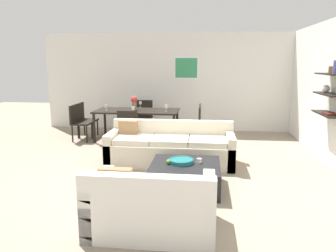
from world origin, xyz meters
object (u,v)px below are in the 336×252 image
Objects in this scene: dining_chair_left_far at (85,117)px; dining_chair_left_near at (78,120)px; dining_chair_head at (144,114)px; dining_chair_right_far at (195,120)px; wine_glass_left_near at (106,106)px; centerpiece_vase at (134,102)px; dining_chair_right_near at (195,123)px; decorative_bowl at (181,161)px; dining_table at (137,113)px; wine_glass_foot at (133,108)px; candle_jar at (199,161)px; apple_on_coffee_table at (168,162)px; loveseat_white at (151,206)px; dining_chair_foot at (129,127)px; wine_glass_head at (140,103)px; wine_glass_right_near at (166,107)px; sofa_beige at (170,148)px; coffee_table at (185,176)px.

dining_chair_left_far is 1.00× the size of dining_chair_left_near.
dining_chair_right_far is (1.42, -0.67, 0.00)m from dining_chair_head.
wine_glass_left_near is 0.68m from centerpiece_vase.
dining_chair_right_near is at bearing -37.78° from dining_chair_head.
wine_glass_left_near is (-2.05, 2.82, 0.44)m from decorative_bowl.
dining_table is 0.45m from wine_glass_foot.
candle_jar is 0.09× the size of dining_chair_head.
decorative_bowl is 4.05m from dining_chair_head.
dining_chair_right_far is (2.84, 0.00, 0.00)m from dining_chair_left_far.
apple_on_coffee_table is 0.04× the size of dining_table.
loveseat_white is 4.09m from wine_glass_foot.
wine_glass_foot is at bearing -171.85° from dining_chair_right_near.
candle_jar is 0.09× the size of dining_chair_right_near.
dining_chair_foot is at bearing -85.26° from centerpiece_vase.
decorative_bowl is 2.88m from wine_glass_foot.
dining_chair_head and dining_chair_right_near have the same top height.
dining_chair_left_far is 5.27× the size of wine_glass_head.
dining_chair_foot is 6.00× the size of wine_glass_left_near.
dining_chair_left_far is at bearing 171.37° from dining_chair_right_near.
decorative_bowl is at bearing -49.05° from dining_chair_left_far.
wine_glass_right_near is (-0.69, 0.10, 0.35)m from dining_chair_right_near.
dining_chair_right_near is at bearing -8.63° from dining_chair_left_far.
sofa_beige is 1.79m from wine_glass_foot.
dining_chair_left_far is 0.43m from dining_chair_left_near.
centerpiece_vase is (-1.50, -0.17, 0.44)m from dining_chair_right_far.
dining_chair_right_near is 1.00× the size of dining_chair_right_far.
apple_on_coffee_table is 4.12m from dining_chair_left_far.
decorative_bowl is 3.52m from wine_glass_left_near.
centerpiece_vase is (-1.46, 3.04, 0.75)m from coffee_table.
apple_on_coffee_table is at bearing -62.12° from dining_chair_foot.
dining_chair_left_far is 1.00× the size of dining_chair_right_far.
centerpiece_vase is (-1.67, 2.95, 0.53)m from candle_jar.
wine_glass_left_near reaches higher than apple_on_coffee_table.
dining_table is 2.30× the size of dining_chair_right_near.
wine_glass_left_near is (-2.15, 0.10, 0.35)m from dining_chair_right_near.
dining_chair_left_near is 2.64× the size of centerpiece_vase.
wine_glass_head reaches higher than dining_table.
wine_glass_foot reaches higher than wine_glass_left_near.
apple_on_coffee_table is at bearing -73.87° from dining_chair_head.
apple_on_coffee_table is 0.08× the size of dining_chair_foot.
candle_jar is at bearing -64.40° from wine_glass_head.
dining_chair_head is at bearing 90.00° from dining_table.
dining_chair_foot is at bearing -90.00° from dining_table.
apple_on_coffee_table is at bearing -95.14° from dining_chair_right_far.
dining_chair_left_near is at bearing 147.39° from sofa_beige.
wine_glass_right_near reaches higher than decorative_bowl.
loveseat_white reaches higher than candle_jar.
loveseat_white is at bearing -66.58° from wine_glass_left_near.
wine_glass_head is (-1.42, 0.20, 0.37)m from dining_chair_right_far.
dining_chair_head is at bearing 110.95° from sofa_beige.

